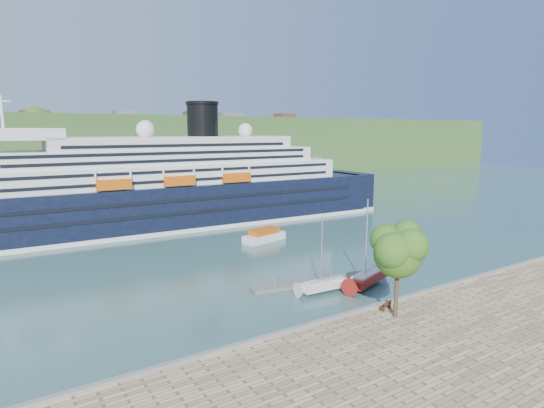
{
  "coord_description": "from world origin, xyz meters",
  "views": [
    {
      "loc": [
        -35.96,
        -31.6,
        18.84
      ],
      "look_at": [
        3.52,
        30.0,
        6.94
      ],
      "focal_mm": 30.0,
      "sensor_mm": 36.0,
      "label": 1
    }
  ],
  "objects": [
    {
      "name": "park_bench",
      "position": [
        -2.92,
        -1.2,
        1.49
      ],
      "size": [
        1.62,
        0.98,
        0.97
      ],
      "primitive_type": null,
      "rotation": [
        0.0,
        0.0,
        0.26
      ],
      "color": "#4F2A16",
      "rests_on": "promenade"
    },
    {
      "name": "far_hillside",
      "position": [
        0.0,
        145.0,
        12.0
      ],
      "size": [
        400.0,
        50.0,
        24.0
      ],
      "primitive_type": "cube",
      "color": "#2E5923",
      "rests_on": "ground"
    },
    {
      "name": "sailboat_red",
      "position": [
        2.55,
        6.92,
        5.17
      ],
      "size": [
        8.3,
        4.71,
        10.35
      ],
      "primitive_type": null,
      "rotation": [
        0.0,
        0.0,
        0.33
      ],
      "color": "maroon",
      "rests_on": "ground"
    },
    {
      "name": "cruise_ship",
      "position": [
        -9.44,
        53.84,
        12.27
      ],
      "size": [
        109.76,
        19.68,
        24.54
      ],
      "primitive_type": null,
      "rotation": [
        0.0,
        0.0,
        -0.03
      ],
      "color": "black",
      "rests_on": "ground"
    },
    {
      "name": "promenade_tree",
      "position": [
        -3.45,
        -2.99,
        6.12
      ],
      "size": [
        6.18,
        6.18,
        10.24
      ],
      "primitive_type": null,
      "color": "#285A17",
      "rests_on": "promenade"
    },
    {
      "name": "floating_pontoon",
      "position": [
        -1.84,
        11.22,
        0.19
      ],
      "size": [
        17.44,
        5.06,
        0.39
      ],
      "primitive_type": null,
      "rotation": [
        0.0,
        0.0,
        -0.17
      ],
      "color": "slate",
      "rests_on": "ground"
    },
    {
      "name": "sailboat_white_near",
      "position": [
        -3.2,
        8.1,
        4.36
      ],
      "size": [
        6.84,
        2.27,
        8.71
      ],
      "primitive_type": null,
      "rotation": [
        0.0,
        0.0,
        -0.06
      ],
      "color": "silver",
      "rests_on": "ground"
    },
    {
      "name": "tender_launch",
      "position": [
        3.97,
        33.21,
        1.11
      ],
      "size": [
        8.43,
        4.46,
        2.22
      ],
      "primitive_type": null,
      "rotation": [
        0.0,
        0.0,
        0.22
      ],
      "color": "#CB510B",
      "rests_on": "ground"
    },
    {
      "name": "quay_coping",
      "position": [
        0.0,
        -0.2,
        1.15
      ],
      "size": [
        220.0,
        0.5,
        0.3
      ],
      "primitive_type": "cube",
      "color": "slate",
      "rests_on": "promenade"
    },
    {
      "name": "ground",
      "position": [
        0.0,
        0.0,
        0.0
      ],
      "size": [
        400.0,
        400.0,
        0.0
      ],
      "primitive_type": "plane",
      "color": "#315752",
      "rests_on": "ground"
    }
  ]
}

